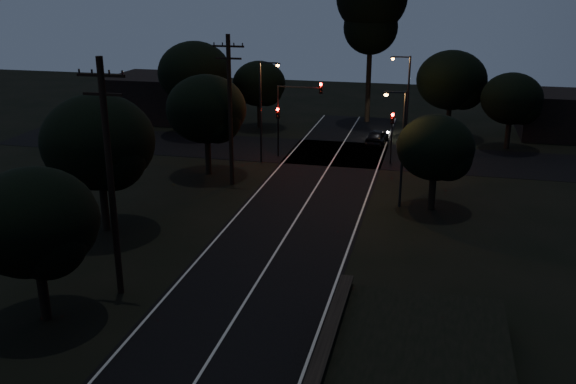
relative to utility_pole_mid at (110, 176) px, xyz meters
The scene contains 21 objects.
road_surface 18.13m from the utility_pole_mid, 69.58° to the left, with size 60.00×70.00×0.03m.
utility_pole_mid is the anchor object (origin of this frame).
utility_pole_far 17.00m from the utility_pole_mid, 90.00° to the left, with size 2.20×0.30×10.50m.
tree_left_b 3.83m from the utility_pole_mid, 120.22° to the right, with size 5.36×5.36×6.81m.
tree_left_c 8.11m from the utility_pole_mid, 121.89° to the left, with size 6.37×6.37×8.04m.
tree_left_d 19.04m from the utility_pole_mid, 96.92° to the left, with size 5.88×5.88×7.46m.
tree_far_nw 35.05m from the utility_pole_mid, 94.62° to the left, with size 5.10×5.10×6.46m.
tree_far_w 31.83m from the utility_pole_mid, 104.12° to the left, with size 6.74×6.74×8.59m.
tree_far_ne 38.06m from the utility_pole_mid, 66.42° to the left, with size 6.27×6.27×7.93m.
tree_far_e 37.78m from the utility_pole_mid, 57.68° to the left, with size 5.14×5.14×6.52m.
tree_right_a 20.64m from the utility_pole_mid, 46.44° to the left, with size 4.81×4.81×6.11m.
tall_pine 40.99m from the utility_pole_mid, 80.07° to the left, with size 6.90×6.90×15.67m.
building_left 39.72m from the utility_pole_mid, 110.73° to the left, with size 10.00×8.00×4.40m, color black.
building_right 46.19m from the utility_pole_mid, 55.62° to the left, with size 9.00×7.00×4.00m, color black.
signal_left 25.19m from the utility_pole_mid, 86.79° to the left, with size 0.28×0.35×4.10m.
signal_right 27.30m from the utility_pole_mid, 67.01° to the left, with size 0.28×0.35×4.10m.
signal_mast 25.22m from the utility_pole_mid, 82.96° to the left, with size 3.70×0.35×6.25m.
streetlight_a 23.04m from the utility_pole_mid, 88.27° to the left, with size 1.66×0.26×8.00m.
streetlight_b 31.15m from the utility_pole_mid, 68.70° to the left, with size 1.66×0.26×8.00m.
streetlight_c 19.15m from the utility_pole_mid, 51.74° to the left, with size 1.46×0.26×7.50m.
car 32.66m from the utility_pole_mid, 73.93° to the left, with size 1.57×3.90×1.33m, color black.
Camera 1 is at (7.93, -9.64, 14.20)m, focal length 40.00 mm.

